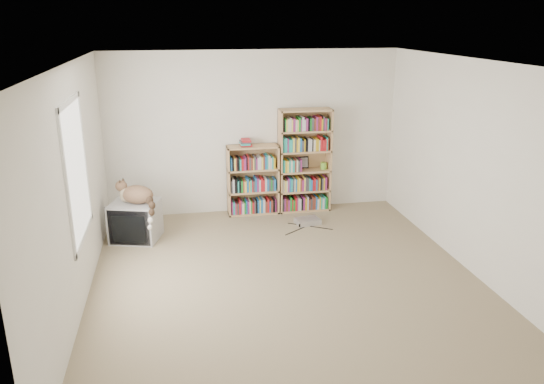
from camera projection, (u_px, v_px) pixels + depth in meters
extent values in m
cube|color=gray|center=(287.00, 280.00, 6.23)|extent=(4.50, 5.00, 0.01)
cube|color=white|center=(254.00, 133.00, 8.17)|extent=(4.50, 0.02, 2.50)
cube|color=white|center=(367.00, 286.00, 3.50)|extent=(4.50, 0.02, 2.50)
cube|color=white|center=(74.00, 190.00, 5.45)|extent=(0.02, 5.00, 2.50)
cube|color=white|center=(474.00, 169.00, 6.23)|extent=(0.02, 5.00, 2.50)
cube|color=white|center=(289.00, 63.00, 5.45)|extent=(4.50, 5.00, 0.02)
cube|color=white|center=(77.00, 171.00, 5.59)|extent=(0.02, 1.22, 1.52)
cube|color=#ACACAF|center=(136.00, 221.00, 7.33)|extent=(0.75, 0.70, 0.54)
cube|color=black|center=(129.00, 228.00, 7.08)|extent=(0.55, 0.18, 0.49)
cube|color=black|center=(129.00, 229.00, 7.06)|extent=(0.44, 0.14, 0.38)
cube|color=black|center=(139.00, 218.00, 7.45)|extent=(0.44, 0.40, 0.32)
ellipsoid|color=#382317|center=(137.00, 194.00, 7.19)|extent=(0.54, 0.45, 0.25)
ellipsoid|color=#382317|center=(145.00, 196.00, 7.17)|extent=(0.28, 0.29, 0.19)
ellipsoid|color=tan|center=(126.00, 195.00, 7.20)|extent=(0.23, 0.23, 0.21)
ellipsoid|color=#382317|center=(121.00, 186.00, 7.19)|extent=(0.21, 0.20, 0.15)
sphere|color=beige|center=(117.00, 187.00, 7.21)|extent=(0.08, 0.08, 0.06)
cone|color=black|center=(120.00, 182.00, 7.14)|extent=(0.08, 0.09, 0.08)
cone|color=black|center=(123.00, 180.00, 7.22)|extent=(0.08, 0.09, 0.08)
cube|color=tan|center=(280.00, 162.00, 8.23)|extent=(0.03, 0.30, 1.62)
cube|color=tan|center=(329.00, 160.00, 8.37)|extent=(0.02, 0.30, 1.62)
cube|color=tan|center=(303.00, 159.00, 8.43)|extent=(0.81, 0.03, 1.62)
cube|color=tan|center=(306.00, 110.00, 8.05)|extent=(0.81, 0.30, 0.02)
cube|color=tan|center=(304.00, 209.00, 8.55)|extent=(0.81, 0.30, 0.03)
cube|color=tan|center=(304.00, 190.00, 8.45)|extent=(0.81, 0.30, 0.03)
cube|color=tan|center=(304.00, 171.00, 8.35)|extent=(0.81, 0.30, 0.02)
cube|color=tan|center=(305.00, 151.00, 8.25)|extent=(0.81, 0.30, 0.02)
cube|color=tan|center=(305.00, 131.00, 8.15)|extent=(0.81, 0.30, 0.02)
cube|color=#B1171F|center=(304.00, 202.00, 8.51)|extent=(0.73, 0.24, 0.19)
cube|color=#1A64AE|center=(304.00, 183.00, 8.41)|extent=(0.73, 0.24, 0.19)
cube|color=#168025|center=(305.00, 164.00, 8.31)|extent=(0.73, 0.24, 0.19)
cube|color=beige|center=(305.00, 144.00, 8.21)|extent=(0.73, 0.24, 0.19)
cube|color=black|center=(305.00, 124.00, 8.11)|extent=(0.73, 0.24, 0.19)
cube|color=tan|center=(228.00, 181.00, 8.17)|extent=(0.03, 0.30, 1.09)
cube|color=tan|center=(277.00, 179.00, 8.30)|extent=(0.03, 0.30, 1.09)
cube|color=tan|center=(252.00, 177.00, 8.37)|extent=(0.79, 0.03, 1.09)
cube|color=tan|center=(253.00, 147.00, 8.07)|extent=(0.79, 0.30, 0.02)
cube|color=tan|center=(253.00, 212.00, 8.40)|extent=(0.79, 0.30, 0.03)
cube|color=tan|center=(253.00, 191.00, 8.29)|extent=(0.79, 0.30, 0.03)
cube|color=tan|center=(253.00, 169.00, 8.18)|extent=(0.79, 0.30, 0.02)
cube|color=#B1171F|center=(253.00, 205.00, 8.37)|extent=(0.71, 0.24, 0.19)
cube|color=#1A64AE|center=(253.00, 184.00, 8.26)|extent=(0.71, 0.24, 0.19)
cube|color=#168025|center=(253.00, 162.00, 8.15)|extent=(0.71, 0.24, 0.19)
cube|color=#B1171F|center=(246.00, 143.00, 8.05)|extent=(0.18, 0.23, 0.10)
cylinder|color=#73BB35|center=(323.00, 166.00, 8.38)|extent=(0.10, 0.10, 0.11)
cube|color=black|center=(304.00, 162.00, 8.41)|extent=(0.14, 0.05, 0.19)
cube|color=silver|center=(308.00, 221.00, 7.95)|extent=(0.39, 0.31, 0.08)
cube|color=silver|center=(105.00, 211.00, 7.56)|extent=(0.01, 0.08, 0.13)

